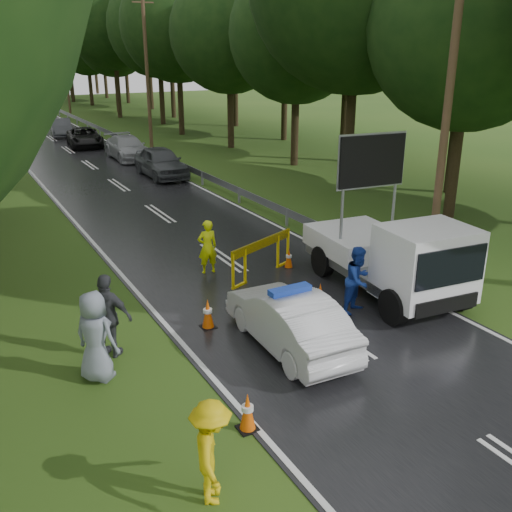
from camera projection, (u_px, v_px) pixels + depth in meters
ground at (331, 333)px, 13.69m from camera, size 160.00×160.00×0.00m
road at (68, 150)px, 38.37m from camera, size 7.00×140.00×0.02m
guardrail at (123, 139)px, 39.60m from camera, size 0.12×60.06×0.70m
utility_pole_near at (448, 100)px, 15.97m from camera, size 1.40×0.24×10.00m
utility_pole_mid at (147, 71)px, 37.36m from camera, size 1.40×0.24×10.00m
utility_pole_far at (65, 63)px, 58.75m from camera, size 1.40×0.24×10.00m
police_sedan at (289, 320)px, 12.84m from camera, size 1.57×4.08×1.46m
work_truck at (394, 256)px, 15.44m from camera, size 2.81×5.48×4.22m
barrier at (262, 248)px, 16.84m from camera, size 2.59×1.16×1.16m
officer at (207, 247)px, 17.08m from camera, size 0.64×0.44×1.67m
civilian at (358, 280)px, 14.54m from camera, size 1.04×0.92×1.76m
bystander_left at (211, 452)px, 8.37m from camera, size 0.97×1.25×1.70m
bystander_mid at (108, 316)px, 12.37m from camera, size 1.14×1.12×1.93m
bystander_right at (95, 337)px, 11.47m from camera, size 1.08×1.12×1.94m
queue_car_first at (161, 162)px, 30.15m from camera, size 1.91×4.63×1.57m
queue_car_second at (127, 148)px, 35.12m from camera, size 2.01×4.82×1.39m
queue_car_third at (85, 137)px, 39.51m from camera, size 2.70×4.92×1.30m
queue_car_fourth at (61, 128)px, 44.27m from camera, size 1.98×4.24×1.35m
cone_near_left at (248, 412)px, 10.10m from camera, size 0.35×0.35×0.75m
cone_center at (320, 298)px, 14.69m from camera, size 0.38×0.38×0.79m
cone_far at (289, 258)px, 17.66m from camera, size 0.30×0.30×0.64m
cone_left_mid at (208, 314)px, 13.83m from camera, size 0.36×0.36×0.76m
cone_right at (359, 275)px, 16.32m from camera, size 0.31×0.31×0.65m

